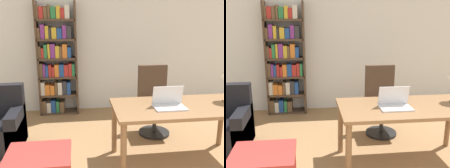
% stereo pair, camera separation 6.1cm
% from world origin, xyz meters
% --- Properties ---
extents(wall_back, '(8.00, 0.06, 2.70)m').
position_xyz_m(wall_back, '(0.00, 4.53, 1.35)').
color(wall_back, white).
rests_on(wall_back, ground_plane).
extents(desk, '(1.67, 0.83, 0.76)m').
position_xyz_m(desk, '(0.45, 2.32, 0.66)').
color(desk, olive).
rests_on(desk, ground_plane).
extents(laptop, '(0.37, 0.24, 0.25)m').
position_xyz_m(laptop, '(0.28, 2.28, 0.82)').
color(laptop, silver).
rests_on(laptop, desk).
extents(office_chair, '(0.48, 0.48, 1.08)m').
position_xyz_m(office_chair, '(0.39, 3.24, 0.50)').
color(office_chair, black).
rests_on(office_chair, ground_plane).
extents(side_table_blue, '(0.63, 0.53, 0.53)m').
position_xyz_m(side_table_blue, '(-1.20, 1.79, 0.45)').
color(side_table_blue, '#B2332D').
rests_on(side_table_blue, ground_plane).
extents(bookshelf, '(0.73, 0.28, 2.10)m').
position_xyz_m(bookshelf, '(-1.18, 4.34, 1.03)').
color(bookshelf, '#4C3828').
rests_on(bookshelf, ground_plane).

